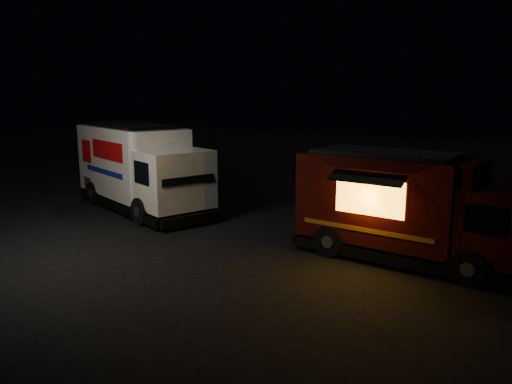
% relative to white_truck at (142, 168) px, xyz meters
% --- Properties ---
extents(ground, '(80.00, 80.00, 0.00)m').
position_rel_white_truck_xyz_m(ground, '(4.36, -1.99, -1.62)').
color(ground, black).
rests_on(ground, ground).
extents(white_truck, '(7.56, 4.49, 3.24)m').
position_rel_white_truck_xyz_m(white_truck, '(0.00, 0.00, 0.00)').
color(white_truck, white).
rests_on(white_truck, ground).
extents(red_truck, '(6.31, 2.61, 2.89)m').
position_rel_white_truck_xyz_m(red_truck, '(10.32, -0.24, -0.18)').
color(red_truck, '#350C09').
rests_on(red_truck, ground).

